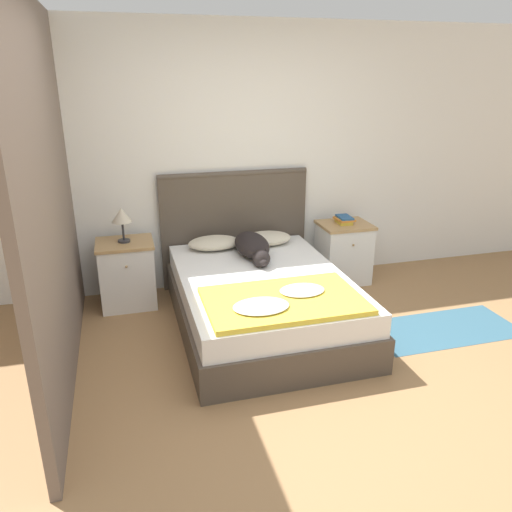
# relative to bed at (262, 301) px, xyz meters

# --- Properties ---
(ground_plane) EXTENTS (16.00, 16.00, 0.00)m
(ground_plane) POSITION_rel_bed_xyz_m (-0.10, -1.05, -0.23)
(ground_plane) COLOR #997047
(wall_back) EXTENTS (9.00, 0.06, 2.55)m
(wall_back) POSITION_rel_bed_xyz_m (-0.10, 1.08, 1.04)
(wall_back) COLOR white
(wall_back) RESTS_ON ground_plane
(wall_side_left) EXTENTS (0.06, 3.10, 2.55)m
(wall_side_left) POSITION_rel_bed_xyz_m (-1.55, -0.00, 1.04)
(wall_side_left) COLOR #706056
(wall_side_left) RESTS_ON ground_plane
(bed) EXTENTS (1.41, 1.97, 0.48)m
(bed) POSITION_rel_bed_xyz_m (0.00, 0.00, 0.00)
(bed) COLOR #4C4238
(bed) RESTS_ON ground_plane
(headboard) EXTENTS (1.49, 0.06, 1.17)m
(headboard) POSITION_rel_bed_xyz_m (0.00, 1.01, 0.37)
(headboard) COLOR #4C4238
(headboard) RESTS_ON ground_plane
(nightstand_left) EXTENTS (0.51, 0.45, 0.63)m
(nightstand_left) POSITION_rel_bed_xyz_m (-1.10, 0.74, 0.08)
(nightstand_left) COLOR white
(nightstand_left) RESTS_ON ground_plane
(nightstand_right) EXTENTS (0.51, 0.45, 0.63)m
(nightstand_right) POSITION_rel_bed_xyz_m (1.10, 0.74, 0.08)
(nightstand_right) COLOR white
(nightstand_right) RESTS_ON ground_plane
(pillow_left) EXTENTS (0.50, 0.34, 0.12)m
(pillow_left) POSITION_rel_bed_xyz_m (-0.26, 0.76, 0.30)
(pillow_left) COLOR beige
(pillow_left) RESTS_ON bed
(pillow_right) EXTENTS (0.50, 0.34, 0.12)m
(pillow_right) POSITION_rel_bed_xyz_m (0.26, 0.76, 0.30)
(pillow_right) COLOR beige
(pillow_right) RESTS_ON bed
(quilt) EXTENTS (1.16, 0.74, 0.07)m
(quilt) POSITION_rel_bed_xyz_m (-0.01, -0.57, 0.27)
(quilt) COLOR yellow
(quilt) RESTS_ON bed
(dog) EXTENTS (0.30, 0.80, 0.20)m
(dog) POSITION_rel_bed_xyz_m (0.05, 0.48, 0.34)
(dog) COLOR black
(dog) RESTS_ON bed
(book_stack) EXTENTS (0.18, 0.22, 0.07)m
(book_stack) POSITION_rel_bed_xyz_m (1.09, 0.77, 0.43)
(book_stack) COLOR gold
(book_stack) RESTS_ON nightstand_right
(table_lamp) EXTENTS (0.18, 0.18, 0.32)m
(table_lamp) POSITION_rel_bed_xyz_m (-1.10, 0.75, 0.63)
(table_lamp) COLOR #2D2D33
(table_lamp) RESTS_ON nightstand_left
(rug) EXTENTS (1.28, 0.61, 0.00)m
(rug) POSITION_rel_bed_xyz_m (1.49, -0.48, -0.23)
(rug) COLOR #335B70
(rug) RESTS_ON ground_plane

